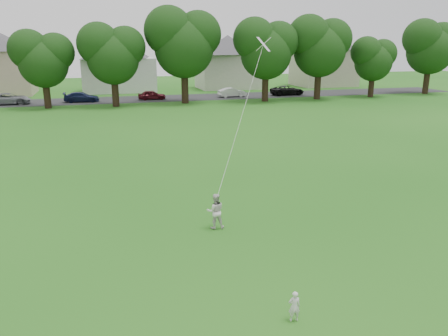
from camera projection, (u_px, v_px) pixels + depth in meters
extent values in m
plane|color=#1C5A14|center=(206.00, 256.00, 13.93)|extent=(160.00, 160.00, 0.00)
cube|color=#2D2D30|center=(124.00, 100.00, 52.75)|extent=(90.00, 7.00, 0.01)
imported|color=silver|center=(294.00, 306.00, 10.59)|extent=(0.32, 0.23, 0.81)
imported|color=silver|center=(215.00, 211.00, 15.89)|extent=(0.71, 0.59, 1.33)
plane|color=white|center=(263.00, 44.00, 20.06)|extent=(0.92, 1.02, 0.64)
cylinder|color=white|center=(242.00, 114.00, 17.94)|extent=(0.01, 0.01, 8.45)
cylinder|color=black|center=(47.00, 93.00, 45.46)|extent=(0.71, 0.71, 3.10)
cylinder|color=black|center=(115.00, 91.00, 46.69)|extent=(0.73, 0.73, 3.39)
cylinder|color=black|center=(185.00, 85.00, 49.17)|extent=(0.79, 0.79, 4.09)
cylinder|color=black|center=(265.00, 85.00, 50.85)|extent=(0.75, 0.75, 3.67)
cylinder|color=black|center=(318.00, 83.00, 52.85)|extent=(0.77, 0.77, 3.83)
cylinder|color=black|center=(371.00, 85.00, 55.19)|extent=(0.69, 0.69, 2.88)
cylinder|color=black|center=(427.00, 79.00, 58.58)|extent=(0.76, 0.76, 3.77)
imported|color=gray|center=(9.00, 99.00, 48.35)|extent=(4.61, 2.25, 1.26)
imported|color=#141C3E|center=(81.00, 97.00, 50.39)|extent=(4.01, 1.74, 1.15)
imported|color=#501017|center=(152.00, 95.00, 52.53)|extent=(3.31, 1.35, 1.13)
imported|color=silver|center=(232.00, 92.00, 55.19)|extent=(3.59, 1.45, 1.16)
imported|color=black|center=(287.00, 90.00, 57.19)|extent=(4.55, 2.30, 1.23)
cube|color=white|center=(119.00, 75.00, 61.37)|extent=(9.85, 7.04, 4.60)
pyramid|color=#49464B|center=(116.00, 39.00, 60.04)|extent=(14.21, 14.21, 2.53)
cube|color=beige|center=(228.00, 71.00, 65.54)|extent=(8.67, 6.64, 5.00)
pyramid|color=#49464B|center=(228.00, 35.00, 64.10)|extent=(12.51, 12.51, 2.75)
cube|color=#BEB59D|center=(323.00, 68.00, 69.68)|extent=(8.73, 7.45, 5.60)
pyramid|color=#49464B|center=(326.00, 29.00, 68.07)|extent=(12.60, 12.60, 3.08)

